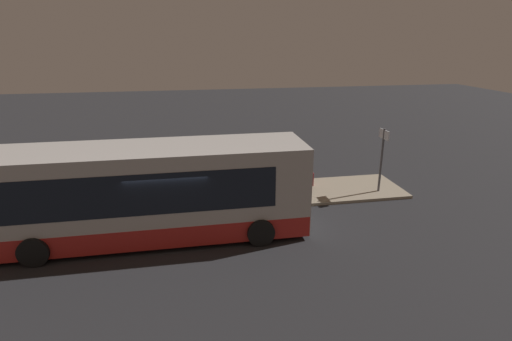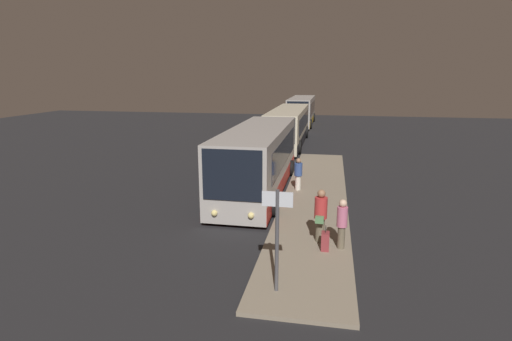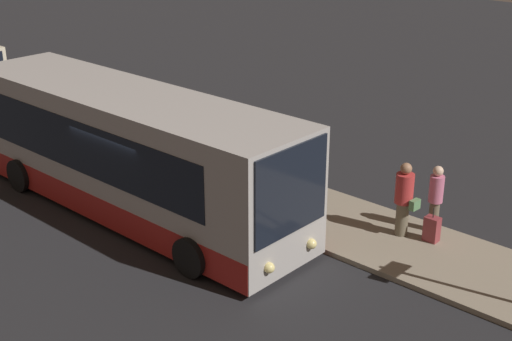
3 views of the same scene
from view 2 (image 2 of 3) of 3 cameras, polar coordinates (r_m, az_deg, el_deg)
name	(u,v)px [view 2 (image 2 of 3)]	position (r m, az deg, el deg)	size (l,w,h in m)	color
ground	(252,194)	(19.48, -0.55, -3.39)	(80.00, 80.00, 0.00)	#232326
platform	(315,196)	(19.12, 8.46, -3.67)	(20.00, 2.89, 0.12)	gray
bus_lead	(259,160)	(19.76, 0.37, 1.55)	(10.73, 2.85, 3.16)	#B2ADA8
bus_second	(289,127)	(33.32, 4.71, 6.26)	(12.24, 2.76, 2.95)	beige
bus_third	(302,111)	(46.95, 6.54, 8.42)	(10.98, 2.80, 3.12)	#B2ADA8
passenger_boarding	(342,222)	(13.29, 12.18, -7.18)	(0.47, 0.47, 1.67)	#6B604C
passenger_waiting	(321,214)	(13.68, 9.21, -6.15)	(0.62, 0.46, 1.83)	#6B604C
passenger_with_bags	(298,173)	(19.67, 6.06, -0.37)	(0.57, 0.40, 1.59)	silver
suitcase	(325,241)	(13.29, 9.86, -9.92)	(0.34, 0.26, 0.84)	maroon
sign_post	(277,229)	(10.25, 3.04, -8.32)	(0.10, 0.79, 2.77)	#4C4C51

